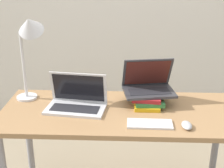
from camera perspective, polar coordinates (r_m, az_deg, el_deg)
name	(u,v)px	position (r m, az deg, el deg)	size (l,w,h in m)	color
desk	(121,123)	(2.03, 1.68, -7.11)	(1.53, 0.63, 0.74)	#9E754C
laptop_left	(77,102)	(2.01, -6.51, -3.22)	(0.40, 0.26, 0.23)	silver
book_stack	(147,98)	(2.08, 6.49, -2.55)	(0.21, 0.28, 0.07)	gold
laptop_on_books	(148,85)	(2.07, 6.66, -0.22)	(0.36, 0.28, 0.22)	#333338
wireless_keyboard	(150,124)	(1.83, 6.92, -7.24)	(0.26, 0.12, 0.01)	silver
mouse	(187,125)	(1.84, 13.50, -7.34)	(0.06, 0.10, 0.03)	#B2B2B7
desk_lamp	(29,35)	(2.05, -14.94, 8.66)	(0.23, 0.20, 0.60)	silver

